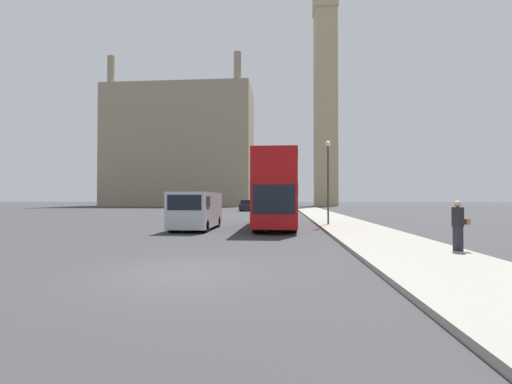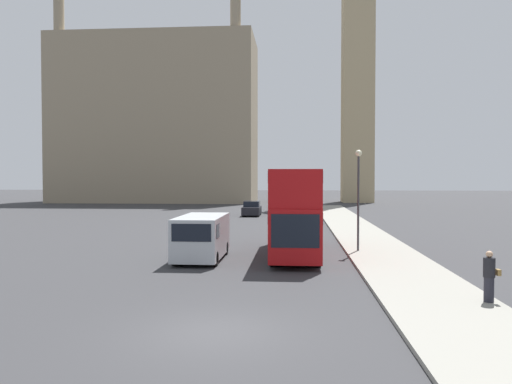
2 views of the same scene
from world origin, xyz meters
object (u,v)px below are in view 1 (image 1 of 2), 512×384
object	(u,v)px
pedestrian	(458,226)
street_lamp	(328,169)
clock_tower	(325,67)
red_double_decker_bus	(276,188)
white_van	(196,210)
parked_sedan	(247,206)

from	to	relation	value
pedestrian	street_lamp	bearing A→B (deg)	104.12
street_lamp	clock_tower	bearing A→B (deg)	83.05
red_double_decker_bus	pedestrian	size ratio (longest dim) A/B	6.13
clock_tower	pedestrian	xyz separation A→B (m)	(-4.22, -69.10, -31.87)
clock_tower	white_van	bearing A→B (deg)	-104.15
pedestrian	parked_sedan	bearing A→B (deg)	106.26
white_van	pedestrian	xyz separation A→B (m)	(11.10, -8.33, -0.22)
clock_tower	red_double_decker_bus	xyz separation A→B (m)	(-10.55, -58.65, -30.30)
street_lamp	white_van	bearing A→B (deg)	-160.58
clock_tower	pedestrian	size ratio (longest dim) A/B	38.16
white_van	parked_sedan	distance (m)	29.61
red_double_decker_bus	pedestrian	xyz separation A→B (m)	(6.33, -10.45, -1.57)
white_van	pedestrian	size ratio (longest dim) A/B	3.09
red_double_decker_bus	street_lamp	xyz separation A→B (m)	(3.50, 0.80, 1.28)
clock_tower	red_double_decker_bus	world-z (taller)	clock_tower
clock_tower	pedestrian	distance (m)	76.22
red_double_decker_bus	street_lamp	distance (m)	3.81
white_van	parked_sedan	xyz separation A→B (m)	(0.03, 29.61, -0.48)
pedestrian	parked_sedan	world-z (taller)	pedestrian
street_lamp	parked_sedan	distance (m)	28.11
parked_sedan	pedestrian	bearing A→B (deg)	-73.74
red_double_decker_bus	parked_sedan	size ratio (longest dim) A/B	2.33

